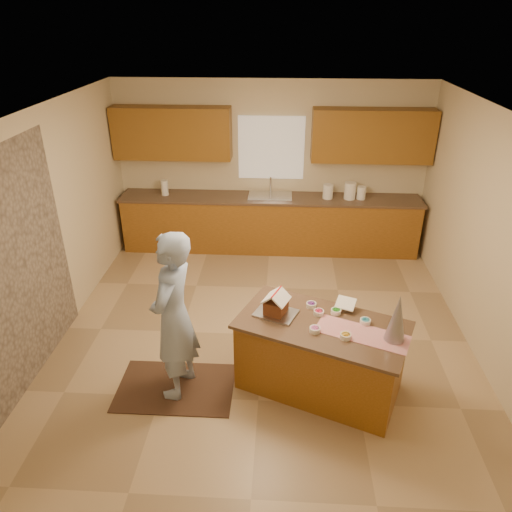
# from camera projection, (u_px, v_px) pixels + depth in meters

# --- Properties ---
(floor) EXTENTS (5.50, 5.50, 0.00)m
(floor) POSITION_uv_depth(u_px,v_px,m) (263.00, 335.00, 5.99)
(floor) COLOR tan
(floor) RESTS_ON ground
(ceiling) EXTENTS (5.50, 5.50, 0.00)m
(ceiling) POSITION_uv_depth(u_px,v_px,m) (265.00, 113.00, 4.76)
(ceiling) COLOR silver
(ceiling) RESTS_ON floor
(wall_back) EXTENTS (5.50, 5.50, 0.00)m
(wall_back) POSITION_uv_depth(u_px,v_px,m) (271.00, 166.00, 7.82)
(wall_back) COLOR beige
(wall_back) RESTS_ON floor
(wall_front) EXTENTS (5.50, 5.50, 0.00)m
(wall_front) POSITION_uv_depth(u_px,v_px,m) (245.00, 426.00, 2.93)
(wall_front) COLOR beige
(wall_front) RESTS_ON floor
(wall_left) EXTENTS (5.50, 5.50, 0.00)m
(wall_left) POSITION_uv_depth(u_px,v_px,m) (46.00, 231.00, 5.50)
(wall_left) COLOR beige
(wall_left) RESTS_ON floor
(wall_right) EXTENTS (5.50, 5.50, 0.00)m
(wall_right) POSITION_uv_depth(u_px,v_px,m) (492.00, 242.00, 5.25)
(wall_right) COLOR beige
(wall_right) RESTS_ON floor
(stone_accent) EXTENTS (0.00, 2.50, 2.50)m
(stone_accent) POSITION_uv_depth(u_px,v_px,m) (15.00, 273.00, 4.84)
(stone_accent) COLOR gray
(stone_accent) RESTS_ON wall_left
(window_curtain) EXTENTS (1.05, 0.03, 1.00)m
(window_curtain) POSITION_uv_depth(u_px,v_px,m) (271.00, 148.00, 7.65)
(window_curtain) COLOR white
(window_curtain) RESTS_ON wall_back
(back_counter_base) EXTENTS (4.80, 0.60, 0.88)m
(back_counter_base) POSITION_uv_depth(u_px,v_px,m) (270.00, 224.00, 7.97)
(back_counter_base) COLOR #90541D
(back_counter_base) RESTS_ON floor
(back_counter_top) EXTENTS (4.85, 0.63, 0.04)m
(back_counter_top) POSITION_uv_depth(u_px,v_px,m) (270.00, 198.00, 7.76)
(back_counter_top) COLOR brown
(back_counter_top) RESTS_ON back_counter_base
(upper_cabinet_left) EXTENTS (1.85, 0.35, 0.80)m
(upper_cabinet_left) POSITION_uv_depth(u_px,v_px,m) (172.00, 133.00, 7.48)
(upper_cabinet_left) COLOR brown
(upper_cabinet_left) RESTS_ON wall_back
(upper_cabinet_right) EXTENTS (1.85, 0.35, 0.80)m
(upper_cabinet_right) POSITION_uv_depth(u_px,v_px,m) (373.00, 136.00, 7.33)
(upper_cabinet_right) COLOR brown
(upper_cabinet_right) RESTS_ON wall_back
(sink) EXTENTS (0.70, 0.45, 0.12)m
(sink) POSITION_uv_depth(u_px,v_px,m) (270.00, 199.00, 7.76)
(sink) COLOR silver
(sink) RESTS_ON back_counter_top
(faucet) EXTENTS (0.03, 0.03, 0.28)m
(faucet) POSITION_uv_depth(u_px,v_px,m) (271.00, 185.00, 7.84)
(faucet) COLOR silver
(faucet) RESTS_ON back_counter_top
(island_base) EXTENTS (1.79, 1.35, 0.78)m
(island_base) POSITION_uv_depth(u_px,v_px,m) (320.00, 357.00, 4.99)
(island_base) COLOR #90541D
(island_base) RESTS_ON floor
(island_top) EXTENTS (1.88, 1.44, 0.04)m
(island_top) POSITION_uv_depth(u_px,v_px,m) (322.00, 325.00, 4.80)
(island_top) COLOR brown
(island_top) RESTS_ON island_base
(table_runner) EXTENTS (0.95, 0.63, 0.01)m
(table_runner) POSITION_uv_depth(u_px,v_px,m) (362.00, 334.00, 4.64)
(table_runner) COLOR #A80C20
(table_runner) RESTS_ON island_top
(baking_tray) EXTENTS (0.49, 0.44, 0.02)m
(baking_tray) POSITION_uv_depth(u_px,v_px,m) (276.00, 313.00, 4.94)
(baking_tray) COLOR silver
(baking_tray) RESTS_ON island_top
(cookbook) EXTENTS (0.24, 0.22, 0.08)m
(cookbook) POSITION_uv_depth(u_px,v_px,m) (346.00, 303.00, 4.98)
(cookbook) COLOR white
(cookbook) RESTS_ON island_top
(tinsel_tree) EXTENTS (0.26, 0.26, 0.49)m
(tinsel_tree) POSITION_uv_depth(u_px,v_px,m) (397.00, 318.00, 4.45)
(tinsel_tree) COLOR silver
(tinsel_tree) RESTS_ON island_top
(rug) EXTENTS (1.23, 0.80, 0.01)m
(rug) POSITION_uv_depth(u_px,v_px,m) (176.00, 387.00, 5.15)
(rug) COLOR black
(rug) RESTS_ON floor
(boy) EXTENTS (0.56, 0.74, 1.82)m
(boy) POSITION_uv_depth(u_px,v_px,m) (174.00, 317.00, 4.73)
(boy) COLOR #8EA4CA
(boy) RESTS_ON rug
(canister_a) EXTENTS (0.16, 0.16, 0.22)m
(canister_a) POSITION_uv_depth(u_px,v_px,m) (328.00, 192.00, 7.65)
(canister_a) COLOR white
(canister_a) RESTS_ON back_counter_top
(canister_b) EXTENTS (0.18, 0.18, 0.27)m
(canister_b) POSITION_uv_depth(u_px,v_px,m) (350.00, 191.00, 7.62)
(canister_b) COLOR white
(canister_b) RESTS_ON back_counter_top
(canister_c) EXTENTS (0.14, 0.14, 0.20)m
(canister_c) POSITION_uv_depth(u_px,v_px,m) (361.00, 193.00, 7.63)
(canister_c) COLOR white
(canister_c) RESTS_ON back_counter_top
(paper_towel) EXTENTS (0.11, 0.11, 0.25)m
(paper_towel) POSITION_uv_depth(u_px,v_px,m) (165.00, 188.00, 7.78)
(paper_towel) COLOR white
(paper_towel) RESTS_ON back_counter_top
(gingerbread_house) EXTENTS (0.32, 0.32, 0.25)m
(gingerbread_house) POSITION_uv_depth(u_px,v_px,m) (276.00, 304.00, 4.89)
(gingerbread_house) COLOR brown
(gingerbread_house) RESTS_ON baking_tray
(candy_bowls) EXTENTS (0.63, 0.63, 0.05)m
(candy_bowls) POSITION_uv_depth(u_px,v_px,m) (332.00, 319.00, 4.82)
(candy_bowls) COLOR #713092
(candy_bowls) RESTS_ON island_top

